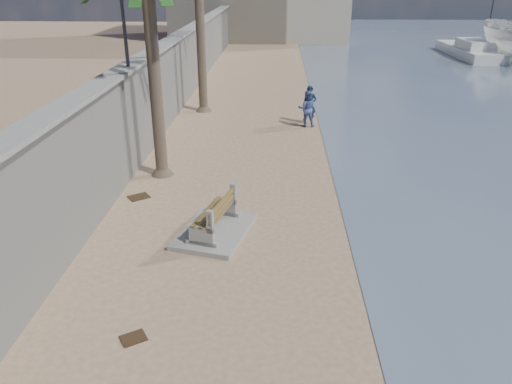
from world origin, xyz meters
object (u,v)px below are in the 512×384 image
object	(u,v)px
bench_far	(214,219)
person_b	(307,107)
sailboat_west	(485,46)
yacht_far	(469,52)
person_a	(310,102)

from	to	relation	value
bench_far	person_b	xyz separation A→B (m)	(3.01, 10.52, 0.47)
person_b	bench_far	bearing A→B (deg)	72.64
person_b	sailboat_west	distance (m)	31.78
person_b	yacht_far	xyz separation A→B (m)	(14.80, 21.73, -0.58)
person_a	person_b	bearing A→B (deg)	-91.30
person_a	sailboat_west	world-z (taller)	sailboat_west
person_a	yacht_far	xyz separation A→B (m)	(14.65, 21.23, -0.67)
person_b	person_a	bearing A→B (deg)	-108.16
bench_far	yacht_far	size ratio (longest dim) A/B	0.30
bench_far	yacht_far	bearing A→B (deg)	61.08
person_a	yacht_far	bearing A→B (deg)	70.84
yacht_far	person_b	bearing A→B (deg)	144.44
person_a	sailboat_west	distance (m)	31.28
bench_far	person_b	distance (m)	10.95
yacht_far	person_a	bearing A→B (deg)	144.09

